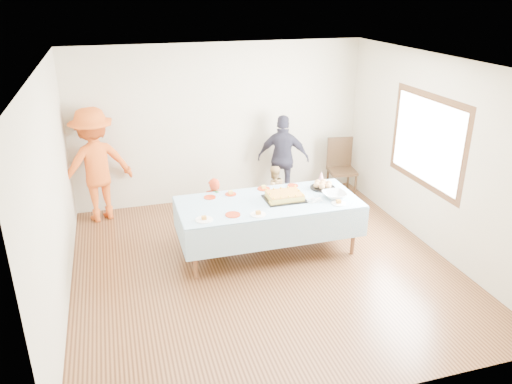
# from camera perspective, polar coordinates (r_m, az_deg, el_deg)

# --- Properties ---
(ground) EXTENTS (5.00, 5.00, 0.00)m
(ground) POSITION_cam_1_polar(r_m,az_deg,el_deg) (6.87, 0.84, -8.41)
(ground) COLOR #402312
(ground) RESTS_ON ground
(room_walls) EXTENTS (5.04, 5.04, 2.72)m
(room_walls) POSITION_cam_1_polar(r_m,az_deg,el_deg) (6.17, 1.41, 5.94)
(room_walls) COLOR #BCB59A
(room_walls) RESTS_ON ground
(party_table) EXTENTS (2.50, 1.10, 0.78)m
(party_table) POSITION_cam_1_polar(r_m,az_deg,el_deg) (6.91, 1.43, -1.47)
(party_table) COLOR brown
(party_table) RESTS_ON ground
(birthday_cake) EXTENTS (0.55, 0.43, 0.10)m
(birthday_cake) POSITION_cam_1_polar(r_m,az_deg,el_deg) (6.94, 3.28, -0.48)
(birthday_cake) COLOR black
(birthday_cake) RESTS_ON party_table
(rolls_tray) EXTENTS (0.36, 0.36, 0.11)m
(rolls_tray) POSITION_cam_1_polar(r_m,az_deg,el_deg) (7.37, 7.63, 0.76)
(rolls_tray) COLOR black
(rolls_tray) RESTS_ON party_table
(punch_bowl) EXTENTS (0.33, 0.33, 0.08)m
(punch_bowl) POSITION_cam_1_polar(r_m,az_deg,el_deg) (7.06, 8.95, -0.34)
(punch_bowl) COLOR silver
(punch_bowl) RESTS_ON party_table
(party_hat) EXTENTS (0.11, 0.11, 0.18)m
(party_hat) POSITION_cam_1_polar(r_m,az_deg,el_deg) (7.56, 7.45, 1.71)
(party_hat) COLOR white
(party_hat) RESTS_ON party_table
(fork_pile) EXTENTS (0.24, 0.18, 0.07)m
(fork_pile) POSITION_cam_1_polar(r_m,az_deg,el_deg) (6.89, 6.71, -0.90)
(fork_pile) COLOR white
(fork_pile) RESTS_ON party_table
(plate_red_far_a) EXTENTS (0.17, 0.17, 0.01)m
(plate_red_far_a) POSITION_cam_1_polar(r_m,az_deg,el_deg) (7.02, -5.31, -0.60)
(plate_red_far_a) COLOR #B92A0D
(plate_red_far_a) RESTS_ON party_table
(plate_red_far_b) EXTENTS (0.16, 0.16, 0.01)m
(plate_red_far_b) POSITION_cam_1_polar(r_m,az_deg,el_deg) (7.11, -2.91, -0.24)
(plate_red_far_b) COLOR #B92A0D
(plate_red_far_b) RESTS_ON party_table
(plate_red_far_c) EXTENTS (0.19, 0.19, 0.01)m
(plate_red_far_c) POSITION_cam_1_polar(r_m,az_deg,el_deg) (7.29, 0.88, 0.38)
(plate_red_far_c) COLOR #B92A0D
(plate_red_far_c) RESTS_ON party_table
(plate_red_far_d) EXTENTS (0.16, 0.16, 0.01)m
(plate_red_far_d) POSITION_cam_1_polar(r_m,az_deg,el_deg) (7.42, 4.22, 0.74)
(plate_red_far_d) COLOR #B92A0D
(plate_red_far_d) RESTS_ON party_table
(plate_red_near) EXTENTS (0.20, 0.20, 0.01)m
(plate_red_near) POSITION_cam_1_polar(r_m,az_deg,el_deg) (6.48, -2.66, -2.60)
(plate_red_near) COLOR #B92A0D
(plate_red_near) RESTS_ON party_table
(plate_white_left) EXTENTS (0.23, 0.23, 0.01)m
(plate_white_left) POSITION_cam_1_polar(r_m,az_deg,el_deg) (6.37, -5.95, -3.17)
(plate_white_left) COLOR white
(plate_white_left) RESTS_ON party_table
(plate_white_mid) EXTENTS (0.21, 0.21, 0.01)m
(plate_white_mid) POSITION_cam_1_polar(r_m,az_deg,el_deg) (6.47, 0.26, -2.59)
(plate_white_mid) COLOR white
(plate_white_mid) RESTS_ON party_table
(plate_white_right) EXTENTS (0.20, 0.20, 0.01)m
(plate_white_right) POSITION_cam_1_polar(r_m,az_deg,el_deg) (6.89, 9.41, -1.29)
(plate_white_right) COLOR white
(plate_white_right) RESTS_ON party_table
(dining_chair) EXTENTS (0.51, 0.51, 1.05)m
(dining_chair) POSITION_cam_1_polar(r_m,az_deg,el_deg) (9.03, 9.67, 3.14)
(dining_chair) COLOR black
(dining_chair) RESTS_ON ground
(toddler_left) EXTENTS (0.40, 0.32, 0.96)m
(toddler_left) POSITION_cam_1_polar(r_m,az_deg,el_deg) (7.41, -4.75, -1.88)
(toddler_left) COLOR red
(toddler_left) RESTS_ON ground
(toddler_mid) EXTENTS (0.45, 0.39, 0.79)m
(toddler_mid) POSITION_cam_1_polar(r_m,az_deg,el_deg) (7.36, -4.43, -2.77)
(toddler_mid) COLOR #267330
(toddler_mid) RESTS_ON ground
(toddler_right) EXTENTS (0.44, 0.35, 0.87)m
(toddler_right) POSITION_cam_1_polar(r_m,az_deg,el_deg) (8.12, 2.00, 0.08)
(toddler_right) COLOR tan
(toddler_right) RESTS_ON ground
(adult_left) EXTENTS (1.34, 1.01, 1.84)m
(adult_left) POSITION_cam_1_polar(r_m,az_deg,el_deg) (8.26, -17.88, 2.95)
(adult_left) COLOR #D3551A
(adult_left) RESTS_ON ground
(adult_right) EXTENTS (0.97, 0.71, 1.52)m
(adult_right) POSITION_cam_1_polar(r_m,az_deg,el_deg) (8.68, 3.13, 3.85)
(adult_right) COLOR #2B2B3B
(adult_right) RESTS_ON ground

